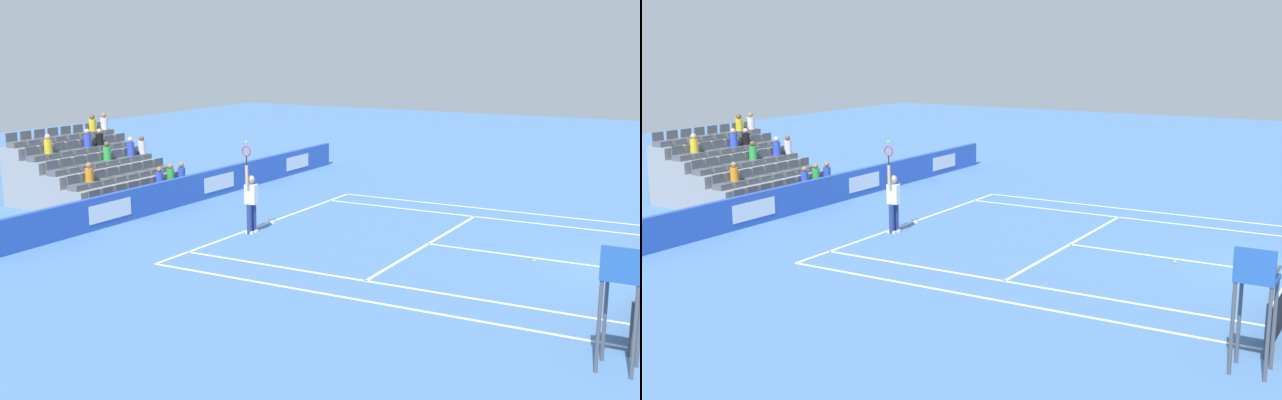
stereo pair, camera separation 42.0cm
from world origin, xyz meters
TOP-DOWN VIEW (x-y plane):
  - line_baseline at (0.00, -11.89)m, footprint 10.97×0.10m
  - line_service at (0.00, -6.40)m, footprint 8.23×0.10m
  - line_centre_service at (0.00, -3.20)m, footprint 0.10×6.40m
  - line_singles_sideline_left at (4.12, -5.95)m, footprint 0.10×11.89m
  - line_singles_sideline_right at (-4.12, -5.95)m, footprint 0.10×11.89m
  - line_doubles_sideline_left at (5.49, -5.95)m, footprint 0.10×11.89m
  - line_doubles_sideline_right at (-5.49, -5.95)m, footprint 0.10×11.89m
  - line_centre_mark at (0.00, -11.79)m, footprint 0.10×0.20m
  - sponsor_barrier at (0.00, -16.07)m, footprint 22.93×0.22m
  - tennis_player at (1.41, -11.60)m, footprint 0.53×0.36m
  - umpire_chair at (6.76, -0.13)m, footprint 0.70×0.70m
  - stadium_stand at (-0.01, -19.63)m, footprint 4.96×4.75m
  - loose_tennis_ball at (0.42, -3.23)m, footprint 0.07×0.07m

SIDE VIEW (x-z plane):
  - line_baseline at x=0.00m, z-range 0.00..0.01m
  - line_service at x=0.00m, z-range 0.00..0.01m
  - line_centre_service at x=0.00m, z-range 0.00..0.01m
  - line_singles_sideline_left at x=4.12m, z-range 0.00..0.01m
  - line_singles_sideline_right at x=-4.12m, z-range 0.00..0.01m
  - line_doubles_sideline_left at x=5.49m, z-range 0.00..0.01m
  - line_doubles_sideline_right at x=-5.49m, z-range 0.00..0.01m
  - line_centre_mark at x=0.00m, z-range 0.00..0.01m
  - loose_tennis_ball at x=0.42m, z-range 0.00..0.07m
  - sponsor_barrier at x=0.00m, z-range 0.00..1.01m
  - stadium_stand at x=-0.01m, z-range -0.65..2.30m
  - tennis_player at x=1.41m, z-range -0.43..2.42m
  - umpire_chair at x=6.76m, z-range 0.35..2.69m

